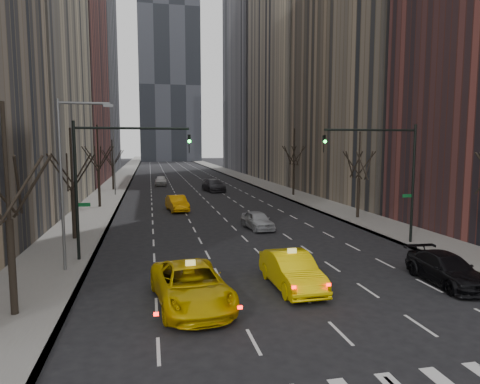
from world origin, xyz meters
TOP-DOWN VIEW (x-y plane):
  - ground at (0.00, 0.00)m, footprint 400.00×400.00m
  - sidewalk_left at (-12.25, 70.00)m, footprint 4.50×320.00m
  - sidewalk_right at (12.25, 70.00)m, footprint 4.50×320.00m
  - bld_left_far at (-21.50, 66.00)m, footprint 14.00×28.00m
  - bld_left_deep at (-21.50, 96.00)m, footprint 14.00×30.00m
  - bld_right_far at (21.50, 64.00)m, footprint 14.00×28.00m
  - bld_right_deep at (21.50, 95.00)m, footprint 14.00×30.00m
  - tower_far at (2.00, 170.00)m, footprint 24.00×24.00m
  - tree_lw_a at (-12.00, 4.00)m, footprint 3.36×3.50m
  - tree_lw_b at (-12.00, 18.00)m, footprint 3.36×3.50m
  - tree_lw_c at (-12.00, 34.00)m, footprint 3.36×3.50m
  - tree_lw_d at (-12.00, 52.00)m, footprint 3.36×3.50m
  - tree_rw_b at (12.00, 22.00)m, footprint 3.36×3.50m
  - tree_rw_c at (12.00, 40.00)m, footprint 3.36×3.50m
  - traffic_mast_left at (-9.11, 12.00)m, footprint 6.69×0.39m
  - traffic_mast_right at (9.11, 12.00)m, footprint 6.69×0.39m
  - streetlight_near at (-10.84, 10.00)m, footprint 2.83×0.22m
  - streetlight_far at (-10.84, 45.00)m, footprint 2.83×0.22m
  - taxi_suv at (-5.03, 3.86)m, footprint 3.49×6.51m
  - taxi_sedan at (-0.14, 5.08)m, footprint 1.95×5.22m
  - silver_sedan_ahead at (1.79, 19.26)m, footprint 2.23×4.45m
  - parked_suv_black at (7.50, 4.09)m, footprint 2.30×5.15m
  - far_taxi at (-3.97, 30.15)m, footprint 2.33×5.01m
  - far_suv_grey at (2.43, 47.66)m, footprint 3.20×6.21m
  - far_car_white at (-4.86, 58.22)m, footprint 2.13×4.88m

SIDE VIEW (x-z plane):
  - ground at x=0.00m, z-range 0.00..0.00m
  - sidewalk_left at x=-12.25m, z-range 0.00..0.15m
  - sidewalk_right at x=12.25m, z-range 0.00..0.15m
  - silver_sedan_ahead at x=1.79m, z-range 0.00..1.46m
  - parked_suv_black at x=7.50m, z-range 0.00..1.47m
  - far_taxi at x=-3.97m, z-range 0.00..1.59m
  - far_car_white at x=-4.86m, z-range 0.00..1.64m
  - taxi_sedan at x=-0.14m, z-range 0.00..1.70m
  - far_suv_grey at x=2.43m, z-range 0.00..1.72m
  - taxi_suv at x=-5.03m, z-range 0.00..1.74m
  - tree_lw_d at x=-12.00m, z-range -0.12..7.24m
  - tree_lw_b at x=-12.00m, z-range -0.19..7.63m
  - tree_rw_b at x=12.00m, z-range -0.19..7.63m
  - tree_lw_a at x=-12.00m, z-range -0.26..8.02m
  - tree_lw_c at x=-12.00m, z-range -0.33..8.41m
  - tree_rw_c at x=12.00m, z-range -0.33..8.41m
  - traffic_mast_left at x=-9.11m, z-range 1.49..9.49m
  - traffic_mast_right at x=9.11m, z-range 1.49..9.49m
  - streetlight_near at x=-10.84m, z-range 1.12..10.12m
  - streetlight_far at x=-10.84m, z-range 1.12..10.12m
  - bld_left_far at x=-21.50m, z-range 0.00..44.00m
  - bld_right_far at x=21.50m, z-range 0.00..50.00m
  - bld_right_deep at x=21.50m, z-range 0.00..58.00m
  - bld_left_deep at x=-21.50m, z-range 0.00..60.00m
  - tower_far at x=2.00m, z-range 0.00..120.00m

